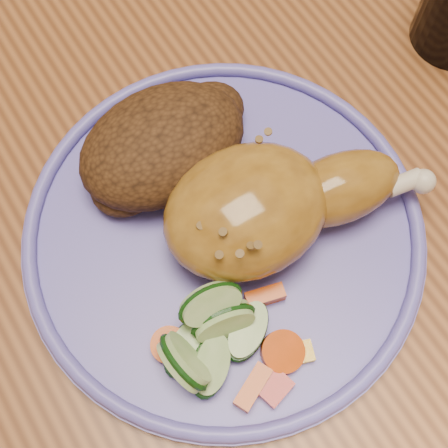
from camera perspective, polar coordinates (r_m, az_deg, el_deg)
name	(u,v)px	position (r m, az deg, el deg)	size (l,w,h in m)	color
ground	(235,293)	(1.21, 0.99, -6.33)	(4.00, 4.00, 0.00)	brown
dining_table	(246,97)	(0.59, 2.04, 11.49)	(0.90, 1.40, 0.75)	brown
plate	(224,235)	(0.43, 0.00, -1.05)	(0.28, 0.28, 0.01)	#5F57B9
plate_rim	(224,230)	(0.42, 0.00, -0.51)	(0.28, 0.28, 0.01)	#5F57B9
chicken_leg	(270,205)	(0.41, 4.20, 1.73)	(0.18, 0.10, 0.06)	#9F6C21
rice_pilaf	(165,144)	(0.44, -5.38, 7.30)	(0.13, 0.09, 0.05)	#402410
vegetable_pile	(217,341)	(0.39, -0.63, -10.62)	(0.10, 0.09, 0.05)	#A50A05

